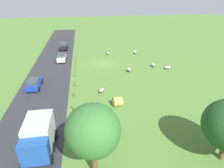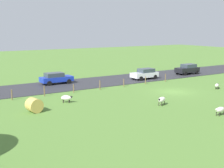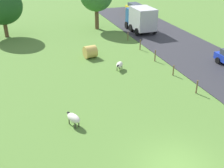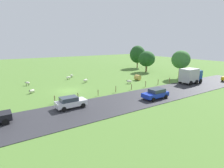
{
  "view_description": "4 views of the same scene",
  "coord_description": "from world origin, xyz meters",
  "px_view_note": "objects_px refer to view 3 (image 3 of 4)",
  "views": [
    {
      "loc": [
        4.14,
        39.77,
        14.67
      ],
      "look_at": [
        -0.02,
        12.25,
        0.9
      ],
      "focal_mm": 30.99,
      "sensor_mm": 36.0,
      "label": 1
    },
    {
      "loc": [
        -27.21,
        26.17,
        7.59
      ],
      "look_at": [
        0.57,
        8.46,
        1.68
      ],
      "focal_mm": 49.99,
      "sensor_mm": 36.0,
      "label": 2
    },
    {
      "loc": [
        -7.17,
        -9.77,
        10.98
      ],
      "look_at": [
        -1.06,
        7.5,
        1.7
      ],
      "focal_mm": 45.13,
      "sensor_mm": 36.0,
      "label": 3
    },
    {
      "loc": [
        31.6,
        -10.99,
        8.74
      ],
      "look_at": [
        4.56,
        6.93,
        1.27
      ],
      "focal_mm": 28.94,
      "sensor_mm": 36.0,
      "label": 4
    }
  ],
  "objects_px": {
    "sheep_1": "(73,118)",
    "truck_0": "(141,18)",
    "hay_bale_0": "(90,52)",
    "tree_1": "(2,6)",
    "car_0": "(135,8)",
    "sheep_4": "(119,65)"
  },
  "relations": [
    {
      "from": "sheep_1",
      "to": "sheep_4",
      "type": "relative_size",
      "value": 1.12
    },
    {
      "from": "car_0",
      "to": "tree_1",
      "type": "bearing_deg",
      "value": -162.93
    },
    {
      "from": "hay_bale_0",
      "to": "sheep_1",
      "type": "bearing_deg",
      "value": -110.65
    },
    {
      "from": "tree_1",
      "to": "truck_0",
      "type": "height_order",
      "value": "tree_1"
    },
    {
      "from": "tree_1",
      "to": "car_0",
      "type": "height_order",
      "value": "tree_1"
    },
    {
      "from": "sheep_1",
      "to": "truck_0",
      "type": "bearing_deg",
      "value": 54.18
    },
    {
      "from": "sheep_1",
      "to": "car_0",
      "type": "relative_size",
      "value": 0.29
    },
    {
      "from": "sheep_1",
      "to": "truck_0",
      "type": "xyz_separation_m",
      "value": [
        13.4,
        18.56,
        1.24
      ]
    },
    {
      "from": "sheep_4",
      "to": "hay_bale_0",
      "type": "height_order",
      "value": "hay_bale_0"
    },
    {
      "from": "tree_1",
      "to": "truck_0",
      "type": "xyz_separation_m",
      "value": [
        17.25,
        -3.64,
        -2.11
      ]
    },
    {
      "from": "hay_bale_0",
      "to": "truck_0",
      "type": "bearing_deg",
      "value": 37.83
    },
    {
      "from": "sheep_4",
      "to": "tree_1",
      "type": "xyz_separation_m",
      "value": [
        -9.97,
        14.67,
        3.42
      ]
    },
    {
      "from": "sheep_1",
      "to": "tree_1",
      "type": "height_order",
      "value": "tree_1"
    },
    {
      "from": "hay_bale_0",
      "to": "truck_0",
      "type": "distance_m",
      "value": 11.52
    },
    {
      "from": "tree_1",
      "to": "truck_0",
      "type": "relative_size",
      "value": 1.28
    },
    {
      "from": "sheep_4",
      "to": "hay_bale_0",
      "type": "xyz_separation_m",
      "value": [
        -1.78,
        3.99,
        0.14
      ]
    },
    {
      "from": "sheep_1",
      "to": "hay_bale_0",
      "type": "relative_size",
      "value": 1.03
    },
    {
      "from": "sheep_1",
      "to": "hay_bale_0",
      "type": "distance_m",
      "value": 12.33
    },
    {
      "from": "sheep_4",
      "to": "truck_0",
      "type": "height_order",
      "value": "truck_0"
    },
    {
      "from": "tree_1",
      "to": "hay_bale_0",
      "type": "bearing_deg",
      "value": -52.5
    },
    {
      "from": "hay_bale_0",
      "to": "car_0",
      "type": "distance_m",
      "value": 21.24
    },
    {
      "from": "sheep_1",
      "to": "car_0",
      "type": "distance_m",
      "value": 33.27
    }
  ]
}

